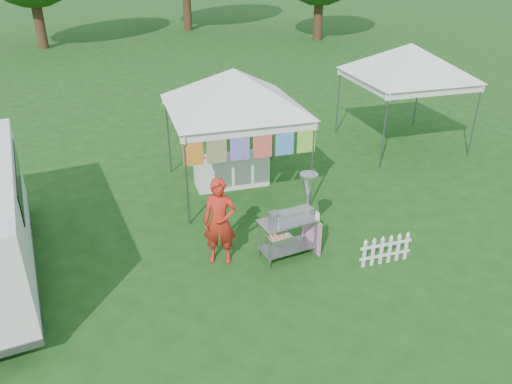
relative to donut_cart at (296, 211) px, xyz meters
name	(u,v)px	position (x,y,z in m)	size (l,w,h in m)	color
ground	(282,266)	(-0.37, -0.30, -0.99)	(120.00, 120.00, 0.00)	#194313
canopy_main	(234,69)	(-0.37, 3.20, 2.00)	(4.24, 4.24, 3.45)	#59595E
canopy_right	(412,43)	(5.13, 4.70, 2.00)	(4.24, 4.24, 3.45)	#59595E
donut_cart	(296,211)	(0.00, 0.00, 0.00)	(1.22, 1.00, 1.69)	gray
vendor	(220,222)	(-1.44, 0.23, -0.12)	(0.63, 0.42, 1.74)	red
picket_fence	(385,250)	(1.56, -0.76, -0.70)	(1.08, 0.04, 0.56)	white
display_table	(231,171)	(-0.41, 3.43, -0.61)	(1.80, 0.70, 0.76)	white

